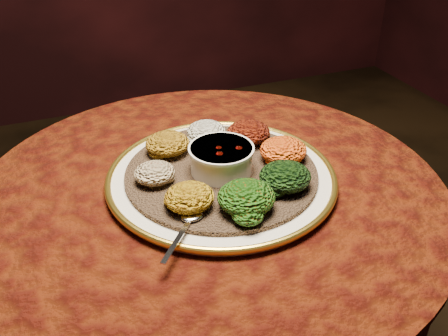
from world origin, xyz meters
name	(u,v)px	position (x,y,z in m)	size (l,w,h in m)	color
table	(211,251)	(0.00, 0.00, 0.55)	(0.96, 0.96, 0.73)	black
platter	(221,177)	(0.03, 0.00, 0.75)	(0.50, 0.50, 0.02)	silver
injera	(221,173)	(0.03, 0.00, 0.76)	(0.39, 0.39, 0.01)	brown
stew_bowl	(221,157)	(0.03, 0.00, 0.79)	(0.13, 0.13, 0.05)	white
spoon	(189,220)	(-0.09, -0.14, 0.77)	(0.10, 0.11, 0.01)	silver
portion_ayib	(206,131)	(0.04, 0.13, 0.78)	(0.09, 0.08, 0.04)	silver
portion_kitfo	(248,132)	(0.12, 0.09, 0.79)	(0.10, 0.09, 0.05)	black
portion_tikil	(283,150)	(0.16, -0.01, 0.79)	(0.10, 0.09, 0.05)	#BE7B0F
portion_gomen	(285,177)	(0.12, -0.10, 0.79)	(0.10, 0.10, 0.05)	black
portion_mixveg	(246,197)	(0.02, -0.13, 0.79)	(0.11, 0.10, 0.05)	#8F3A09
portion_kik	(189,197)	(-0.07, -0.09, 0.78)	(0.09, 0.09, 0.04)	#B4860F
portion_timatim	(155,173)	(-0.11, 0.01, 0.78)	(0.08, 0.08, 0.04)	maroon
portion_shiro	(168,144)	(-0.06, 0.11, 0.78)	(0.09, 0.09, 0.05)	#A06F13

